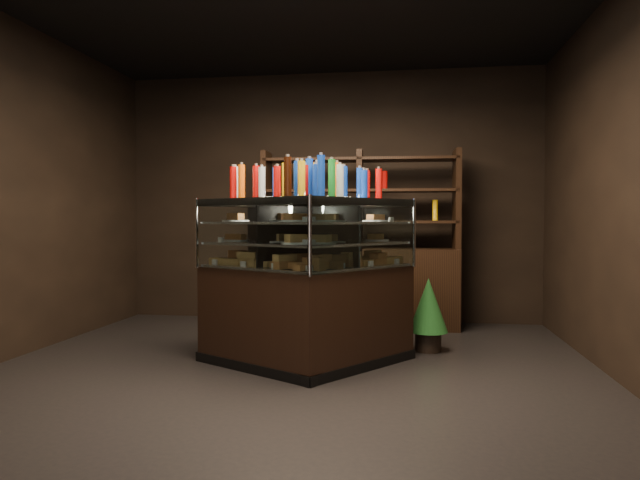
# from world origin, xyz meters

# --- Properties ---
(ground) EXTENTS (5.00, 5.00, 0.00)m
(ground) POSITION_xyz_m (0.00, 0.00, 0.00)
(ground) COLOR black
(ground) RESTS_ON ground
(room_shell) EXTENTS (5.02, 5.02, 3.01)m
(room_shell) POSITION_xyz_m (0.00, 0.00, 1.94)
(room_shell) COLOR black
(room_shell) RESTS_ON ground
(display_case) EXTENTS (1.88, 1.42, 1.41)m
(display_case) POSITION_xyz_m (0.10, 0.29, 0.47)
(display_case) COLOR black
(display_case) RESTS_ON ground
(food_display) EXTENTS (1.52, 1.04, 0.44)m
(food_display) POSITION_xyz_m (0.11, 0.29, 1.03)
(food_display) COLOR #B57241
(food_display) RESTS_ON display_case
(bottles_top) EXTENTS (1.35, 0.90, 0.30)m
(bottles_top) POSITION_xyz_m (0.10, 0.30, 1.54)
(bottles_top) COLOR yellow
(bottles_top) RESTS_ON display_case
(potted_conifer) EXTENTS (0.36, 0.36, 0.77)m
(potted_conifer) POSITION_xyz_m (1.13, 0.97, 0.44)
(potted_conifer) COLOR black
(potted_conifer) RESTS_ON ground
(back_shelving) EXTENTS (2.22, 0.49, 2.00)m
(back_shelving) POSITION_xyz_m (0.40, 2.05, 0.61)
(back_shelving) COLOR black
(back_shelving) RESTS_ON ground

